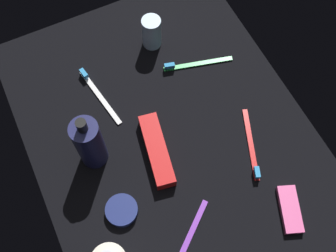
# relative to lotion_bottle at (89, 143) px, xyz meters

# --- Properties ---
(ground_plane) EXTENTS (0.84, 0.64, 0.01)m
(ground_plane) POSITION_rel_lotion_bottle_xyz_m (-0.02, -0.18, -0.08)
(ground_plane) COLOR black
(lotion_bottle) EXTENTS (0.06, 0.06, 0.18)m
(lotion_bottle) POSITION_rel_lotion_bottle_xyz_m (0.00, 0.00, 0.00)
(lotion_bottle) COLOR #1C1E49
(lotion_bottle) RESTS_ON ground_plane
(deodorant_stick) EXTENTS (0.05, 0.05, 0.09)m
(deodorant_stick) POSITION_rel_lotion_bottle_xyz_m (0.23, -0.25, -0.03)
(deodorant_stick) COLOR silver
(deodorant_stick) RESTS_ON ground_plane
(toothbrush_red) EXTENTS (0.17, 0.08, 0.02)m
(toothbrush_red) POSITION_rel_lotion_bottle_xyz_m (-0.14, -0.34, -0.07)
(toothbrush_red) COLOR red
(toothbrush_red) RESTS_ON ground_plane
(toothbrush_white) EXTENTS (0.18, 0.04, 0.02)m
(toothbrush_white) POSITION_rel_lotion_bottle_xyz_m (0.15, -0.07, -0.07)
(toothbrush_white) COLOR white
(toothbrush_white) RESTS_ON ground_plane
(toothbrush_purple) EXTENTS (0.12, 0.15, 0.02)m
(toothbrush_purple) POSITION_rel_lotion_bottle_xyz_m (-0.27, -0.10, -0.07)
(toothbrush_purple) COLOR purple
(toothbrush_purple) RESTS_ON ground_plane
(toothbrush_green) EXTENTS (0.06, 0.18, 0.02)m
(toothbrush_green) POSITION_rel_lotion_bottle_xyz_m (0.12, -0.32, -0.07)
(toothbrush_green) COLOR green
(toothbrush_green) RESTS_ON ground_plane
(toothpaste_box_red) EXTENTS (0.18, 0.07, 0.03)m
(toothpaste_box_red) POSITION_rel_lotion_bottle_xyz_m (-0.05, -0.13, -0.06)
(toothpaste_box_red) COLOR red
(toothpaste_box_red) RESTS_ON ground_plane
(snack_bar_pink) EXTENTS (0.11, 0.08, 0.01)m
(snack_bar_pink) POSITION_rel_lotion_bottle_xyz_m (-0.30, -0.34, -0.07)
(snack_bar_pink) COLOR #E55999
(snack_bar_pink) RESTS_ON ground_plane
(cream_tin_left) EXTENTS (0.07, 0.07, 0.02)m
(cream_tin_left) POSITION_rel_lotion_bottle_xyz_m (-0.15, -0.01, -0.07)
(cream_tin_left) COLOR navy
(cream_tin_left) RESTS_ON ground_plane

